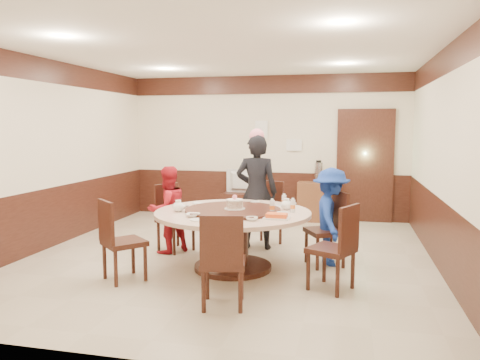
% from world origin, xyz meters
% --- Properties ---
extents(room, '(6.00, 6.04, 2.84)m').
position_xyz_m(room, '(0.01, 0.01, 1.08)').
color(room, beige).
rests_on(room, ground).
extents(banquet_table, '(1.97, 1.97, 0.78)m').
position_xyz_m(banquet_table, '(0.19, -0.55, 0.53)').
color(banquet_table, '#371911').
rests_on(banquet_table, ground).
extents(chair_0, '(0.60, 0.60, 0.97)m').
position_xyz_m(chair_0, '(1.34, -0.11, 0.30)').
color(chair_0, '#371911').
rests_on(chair_0, ground).
extents(chair_1, '(0.58, 0.59, 0.97)m').
position_xyz_m(chair_1, '(0.37, 0.78, 0.30)').
color(chair_1, '#371911').
rests_on(chair_1, ground).
extents(chair_2, '(0.61, 0.60, 0.97)m').
position_xyz_m(chair_2, '(-0.86, 0.14, 0.30)').
color(chair_2, '#371911').
rests_on(chair_2, ground).
extents(chair_3, '(0.62, 0.62, 0.97)m').
position_xyz_m(chair_3, '(-0.97, -1.27, 0.30)').
color(chair_3, '#371911').
rests_on(chair_3, ground).
extents(chair_4, '(0.52, 0.53, 0.97)m').
position_xyz_m(chair_4, '(0.40, -1.79, 0.30)').
color(chair_4, '#371911').
rests_on(chair_4, ground).
extents(chair_5, '(0.59, 0.59, 0.97)m').
position_xyz_m(chair_5, '(1.45, -1.04, 0.30)').
color(chair_5, '#371911').
rests_on(chair_5, ground).
extents(person_standing, '(0.64, 0.44, 1.69)m').
position_xyz_m(person_standing, '(0.28, 0.54, 0.85)').
color(person_standing, black).
rests_on(person_standing, ground).
extents(person_red, '(0.74, 0.77, 1.25)m').
position_xyz_m(person_red, '(-0.92, 0.01, 0.62)').
color(person_red, red).
rests_on(person_red, ground).
extents(person_blue, '(0.56, 0.87, 1.28)m').
position_xyz_m(person_blue, '(1.39, -0.06, 0.64)').
color(person_blue, navy).
rests_on(person_blue, ground).
extents(birthday_cake, '(0.26, 0.26, 0.18)m').
position_xyz_m(birthday_cake, '(0.22, -0.56, 0.84)').
color(birthday_cake, white).
rests_on(birthday_cake, banquet_table).
extents(teapot_left, '(0.17, 0.15, 0.13)m').
position_xyz_m(teapot_left, '(-0.47, -0.74, 0.81)').
color(teapot_left, white).
rests_on(teapot_left, banquet_table).
extents(teapot_right, '(0.17, 0.15, 0.13)m').
position_xyz_m(teapot_right, '(0.84, -0.30, 0.81)').
color(teapot_right, white).
rests_on(teapot_right, banquet_table).
extents(bowl_0, '(0.14, 0.14, 0.03)m').
position_xyz_m(bowl_0, '(-0.39, -0.22, 0.77)').
color(bowl_0, white).
rests_on(bowl_0, banquet_table).
extents(bowl_1, '(0.14, 0.14, 0.04)m').
position_xyz_m(bowl_1, '(0.55, -1.09, 0.77)').
color(bowl_1, white).
rests_on(bowl_1, banquet_table).
extents(bowl_2, '(0.17, 0.17, 0.04)m').
position_xyz_m(bowl_2, '(-0.18, -1.02, 0.77)').
color(bowl_2, white).
rests_on(bowl_2, banquet_table).
extents(bowl_3, '(0.14, 0.14, 0.04)m').
position_xyz_m(bowl_3, '(0.84, -0.71, 0.77)').
color(bowl_3, white).
rests_on(bowl_3, banquet_table).
extents(bowl_4, '(0.15, 0.15, 0.04)m').
position_xyz_m(bowl_4, '(-0.49, -0.49, 0.77)').
color(bowl_4, white).
rests_on(bowl_4, banquet_table).
extents(bowl_5, '(0.13, 0.13, 0.04)m').
position_xyz_m(bowl_5, '(0.36, 0.03, 0.77)').
color(bowl_5, white).
rests_on(bowl_5, banquet_table).
extents(saucer_near, '(0.18, 0.18, 0.01)m').
position_xyz_m(saucer_near, '(-0.06, -1.20, 0.76)').
color(saucer_near, white).
rests_on(saucer_near, banquet_table).
extents(saucer_far, '(0.18, 0.18, 0.01)m').
position_xyz_m(saucer_far, '(0.64, -0.05, 0.76)').
color(saucer_far, white).
rests_on(saucer_far, banquet_table).
extents(shrimp_platter, '(0.30, 0.20, 0.06)m').
position_xyz_m(shrimp_platter, '(0.80, -0.92, 0.78)').
color(shrimp_platter, white).
rests_on(shrimp_platter, banquet_table).
extents(bottle_0, '(0.06, 0.06, 0.16)m').
position_xyz_m(bottle_0, '(0.69, -0.57, 0.83)').
color(bottle_0, silver).
rests_on(bottle_0, banquet_table).
extents(bottle_1, '(0.06, 0.06, 0.16)m').
position_xyz_m(bottle_1, '(0.94, -0.46, 0.83)').
color(bottle_1, silver).
rests_on(bottle_1, banquet_table).
extents(bottle_2, '(0.06, 0.06, 0.16)m').
position_xyz_m(bottle_2, '(0.78, -0.11, 0.83)').
color(bottle_2, silver).
rests_on(bottle_2, banquet_table).
extents(tv_stand, '(0.85, 0.45, 0.50)m').
position_xyz_m(tv_stand, '(-0.40, 2.75, 0.25)').
color(tv_stand, '#371911').
rests_on(tv_stand, ground).
extents(television, '(0.80, 0.20, 0.46)m').
position_xyz_m(television, '(-0.40, 2.75, 0.73)').
color(television, gray).
rests_on(television, tv_stand).
extents(side_cabinet, '(0.80, 0.40, 0.75)m').
position_xyz_m(side_cabinet, '(1.06, 2.78, 0.38)').
color(side_cabinet, brown).
rests_on(side_cabinet, ground).
extents(thermos, '(0.15, 0.15, 0.38)m').
position_xyz_m(thermos, '(1.04, 2.78, 0.94)').
color(thermos, silver).
rests_on(thermos, side_cabinet).
extents(notice_left, '(0.25, 0.00, 0.35)m').
position_xyz_m(notice_left, '(-0.10, 2.96, 1.75)').
color(notice_left, white).
rests_on(notice_left, room).
extents(notice_right, '(0.30, 0.00, 0.22)m').
position_xyz_m(notice_right, '(0.55, 2.96, 1.45)').
color(notice_right, white).
rests_on(notice_right, room).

